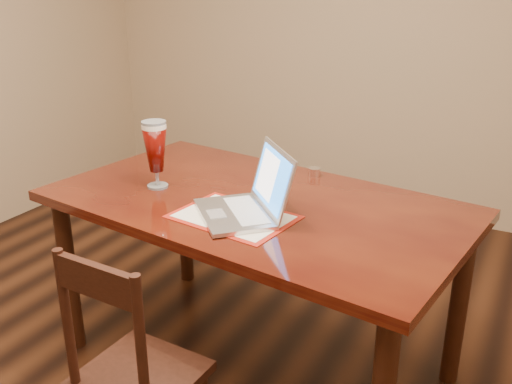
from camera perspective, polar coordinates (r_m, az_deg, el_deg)
The scene contains 2 objects.
dining_table at distance 2.43m, azimuth -0.42°, elevation -2.73°, with size 1.86×1.20×1.12m.
dining_chair at distance 2.08m, azimuth -12.15°, elevation -17.38°, with size 0.40×0.39×0.91m.
Camera 1 is at (1.18, -1.56, 1.71)m, focal length 40.00 mm.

